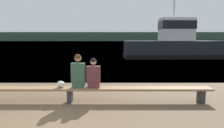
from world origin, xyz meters
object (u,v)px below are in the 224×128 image
(bench_main, at_px, (69,90))
(person_right, at_px, (93,75))
(tugboat_red, at_px, (172,46))
(shopping_bag, at_px, (60,84))
(person_left, at_px, (78,73))

(bench_main, xyz_separation_m, person_right, (0.74, 0.00, 0.47))
(person_right, bearing_deg, tugboat_red, 64.82)
(shopping_bag, relative_size, tugboat_red, 0.03)
(person_left, height_order, shopping_bag, person_left)
(bench_main, relative_size, person_right, 9.49)
(person_right, relative_size, tugboat_red, 0.10)
(bench_main, distance_m, tugboat_red, 16.01)
(person_left, xyz_separation_m, shopping_bag, (-0.56, 0.01, -0.36))
(shopping_bag, bearing_deg, person_left, -0.73)
(bench_main, relative_size, tugboat_red, 0.91)
(bench_main, height_order, person_right, person_right)
(shopping_bag, xyz_separation_m, tugboat_red, (7.68, 14.17, 0.68))
(bench_main, height_order, person_left, person_left)
(tugboat_red, bearing_deg, shopping_bag, 148.77)
(person_left, height_order, person_right, person_left)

